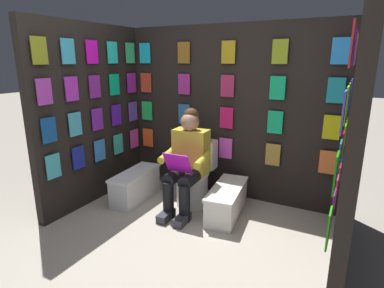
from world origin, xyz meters
name	(u,v)px	position (x,y,z in m)	size (l,w,h in m)	color
ground_plane	(151,265)	(0.00, 0.00, 0.00)	(30.00, 30.00, 0.00)	#B2A899
display_wall_back	(229,113)	(0.00, -1.75, 1.07)	(2.85, 0.14, 2.13)	black
display_wall_left	(354,143)	(-1.42, -0.85, 1.07)	(0.14, 1.70, 2.13)	black
display_wall_right	(92,115)	(1.42, -0.85, 1.07)	(0.14, 1.70, 2.13)	black
toilet	(195,177)	(0.24, -1.29, 0.33)	(0.41, 0.56, 0.77)	white
person_reading	(187,161)	(0.23, -1.06, 0.60)	(0.54, 0.70, 1.19)	gold
comic_longbox_near	(227,201)	(-0.24, -1.16, 0.17)	(0.41, 0.86, 0.34)	white
comic_longbox_far	(136,186)	(0.93, -1.00, 0.19)	(0.35, 0.80, 0.37)	silver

